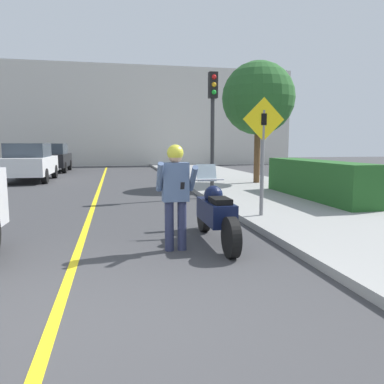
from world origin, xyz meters
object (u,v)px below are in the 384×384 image
(street_tree, at_px, (258,99))
(traffic_light, at_px, (213,110))
(motorcycle, at_px, (216,213))
(parked_car_white, at_px, (30,162))
(person_biker, at_px, (176,187))
(parked_car_black, at_px, (52,157))
(crossing_sign, at_px, (263,145))

(street_tree, bearing_deg, traffic_light, -131.98)
(motorcycle, bearing_deg, parked_car_white, 114.35)
(person_biker, distance_m, parked_car_black, 18.50)
(traffic_light, distance_m, parked_car_black, 14.19)
(crossing_sign, relative_size, parked_car_white, 0.59)
(traffic_light, relative_size, street_tree, 0.78)
(street_tree, bearing_deg, motorcycle, -115.74)
(motorcycle, height_order, traffic_light, traffic_light)
(crossing_sign, distance_m, traffic_light, 3.82)
(traffic_light, bearing_deg, parked_car_black, 117.96)
(parked_car_white, bearing_deg, motorcycle, -65.65)
(motorcycle, relative_size, person_biker, 1.41)
(person_biker, distance_m, traffic_light, 6.09)
(motorcycle, relative_size, street_tree, 0.50)
(street_tree, distance_m, parked_car_black, 13.50)
(parked_car_white, bearing_deg, crossing_sign, -56.72)
(street_tree, xyz_separation_m, parked_car_black, (-9.16, 9.58, -2.54))
(motorcycle, distance_m, person_biker, 0.94)
(crossing_sign, xyz_separation_m, traffic_light, (-0.13, 3.67, 1.04))
(traffic_light, height_order, parked_car_black, traffic_light)
(motorcycle, xyz_separation_m, person_biker, (-0.73, -0.33, 0.50))
(motorcycle, distance_m, parked_car_black, 18.38)
(traffic_light, xyz_separation_m, parked_car_black, (-6.60, 12.43, -1.81))
(parked_car_black, bearing_deg, street_tree, -46.28)
(person_biker, xyz_separation_m, crossing_sign, (2.16, 1.83, 0.63))
(person_biker, height_order, parked_car_black, parked_car_black)
(crossing_sign, distance_m, parked_car_white, 12.38)
(parked_car_black, bearing_deg, person_biker, -75.71)
(person_biker, xyz_separation_m, traffic_light, (2.03, 5.50, 1.67))
(street_tree, bearing_deg, parked_car_white, 157.53)
(crossing_sign, height_order, parked_car_black, crossing_sign)
(parked_car_white, bearing_deg, person_biker, -69.17)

